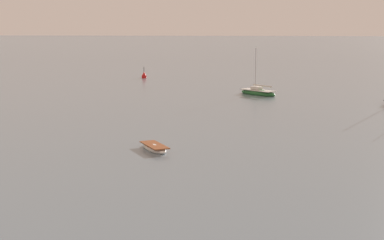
{
  "coord_description": "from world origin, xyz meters",
  "views": [
    {
      "loc": [
        27.72,
        -23.88,
        10.79
      ],
      "look_at": [
        22.43,
        37.4,
        0.33
      ],
      "focal_mm": 54.87,
      "sensor_mm": 36.0,
      "label": 1
    }
  ],
  "objects": [
    {
      "name": "rowboat_moored_2",
      "position": [
        20.4,
        24.09,
        0.17
      ],
      "size": [
        3.19,
        4.17,
        0.63
      ],
      "rotation": [
        0.0,
        0.0,
        2.09
      ],
      "color": "white",
      "rests_on": "ground"
    },
    {
      "name": "channel_buoy",
      "position": [
        9.1,
        85.94,
        0.46
      ],
      "size": [
        0.9,
        0.9,
        2.3
      ],
      "color": "red",
      "rests_on": "ground"
    },
    {
      "name": "sailboat_moored_1",
      "position": [
        30.05,
        62.39,
        0.31
      ],
      "size": [
        6.02,
        5.87,
        7.19
      ],
      "rotation": [
        0.0,
        0.0,
        2.38
      ],
      "color": "#23602D",
      "rests_on": "ground"
    }
  ]
}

